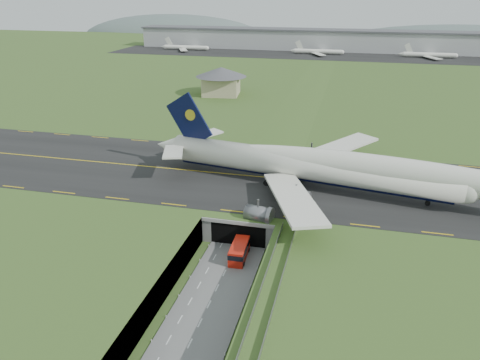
# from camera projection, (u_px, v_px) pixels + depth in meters

# --- Properties ---
(ground) EXTENTS (900.00, 900.00, 0.00)m
(ground) POSITION_uv_depth(u_px,v_px,m) (228.00, 266.00, 93.59)
(ground) COLOR #385220
(ground) RESTS_ON ground
(airfield_deck) EXTENTS (800.00, 800.00, 6.00)m
(airfield_deck) POSITION_uv_depth(u_px,v_px,m) (228.00, 253.00, 92.44)
(airfield_deck) COLOR gray
(airfield_deck) RESTS_ON ground
(trench_road) EXTENTS (12.00, 75.00, 0.20)m
(trench_road) POSITION_uv_depth(u_px,v_px,m) (218.00, 287.00, 86.82)
(trench_road) COLOR slate
(trench_road) RESTS_ON ground
(taxiway) EXTENTS (800.00, 44.00, 0.18)m
(taxiway) POSITION_uv_depth(u_px,v_px,m) (262.00, 177.00, 120.85)
(taxiway) COLOR black
(taxiway) RESTS_ON airfield_deck
(tunnel_portal) EXTENTS (17.00, 22.30, 6.00)m
(tunnel_portal) POSITION_uv_depth(u_px,v_px,m) (247.00, 214.00, 107.30)
(tunnel_portal) COLOR gray
(tunnel_portal) RESTS_ON ground
(guideway) EXTENTS (3.00, 53.00, 7.05)m
(guideway) POSITION_uv_depth(u_px,v_px,m) (264.00, 312.00, 71.97)
(guideway) COLOR #A8A8A3
(guideway) RESTS_ON ground
(jumbo_jet) EXTENTS (101.73, 63.50, 21.30)m
(jumbo_jet) POSITION_uv_depth(u_px,v_px,m) (336.00, 169.00, 110.78)
(jumbo_jet) COLOR silver
(jumbo_jet) RESTS_ON ground
(shuttle_tram) EXTENTS (3.39, 8.23, 3.30)m
(shuttle_tram) POSITION_uv_depth(u_px,v_px,m) (239.00, 251.00, 95.27)
(shuttle_tram) COLOR red
(shuttle_tram) RESTS_ON ground
(service_building) EXTENTS (25.67, 25.67, 12.45)m
(service_building) POSITION_uv_depth(u_px,v_px,m) (221.00, 78.00, 210.46)
(service_building) COLOR tan
(service_building) RESTS_ON ground
(cargo_terminal) EXTENTS (320.00, 67.00, 15.60)m
(cargo_terminal) POSITION_uv_depth(u_px,v_px,m) (331.00, 40.00, 356.80)
(cargo_terminal) COLOR #B2B2B2
(cargo_terminal) RESTS_ON ground
(distant_hills) EXTENTS (700.00, 91.00, 60.00)m
(distant_hills) POSITION_uv_depth(u_px,v_px,m) (403.00, 47.00, 466.52)
(distant_hills) COLOR #50605E
(distant_hills) RESTS_ON ground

